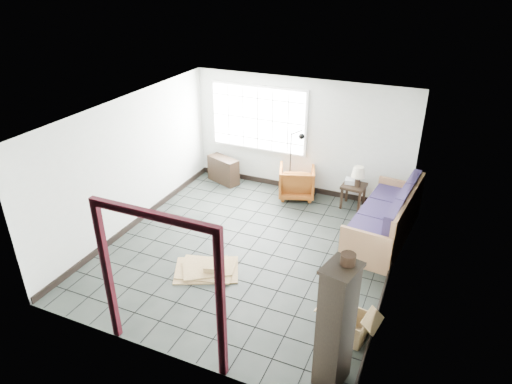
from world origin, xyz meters
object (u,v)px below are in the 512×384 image
at_px(futon_sofa, 387,220).
at_px(armchair, 297,180).
at_px(tall_shelf, 336,326).
at_px(side_table, 354,189).

relative_size(futon_sofa, armchair, 3.12).
height_order(armchair, tall_shelf, tall_shelf).
bearing_deg(tall_shelf, armchair, 127.69).
relative_size(side_table, tall_shelf, 0.30).
bearing_deg(tall_shelf, futon_sofa, 102.45).
distance_m(armchair, tall_shelf, 5.12).
bearing_deg(futon_sofa, side_table, 137.69).
distance_m(side_table, tall_shelf, 4.74).
relative_size(armchair, side_table, 1.50).
relative_size(futon_sofa, side_table, 4.69).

